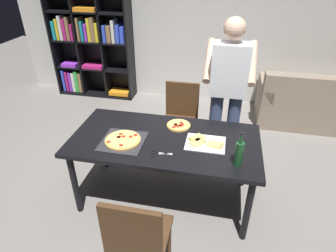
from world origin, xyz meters
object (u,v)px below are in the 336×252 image
at_px(person_serving_pizza, 228,89).
at_px(kitchen_scissors, 158,153).
at_px(chair_far_side, 181,114).
at_px(pepperoni_pizza_on_tray, 123,140).
at_px(couch, 317,106).
at_px(chair_near_camera, 137,236).
at_px(second_pizza_plain, 179,125).
at_px(dining_table, 165,145).
at_px(wine_bottle, 239,153).
at_px(bookshelf, 91,43).

height_order(person_serving_pizza, kitchen_scissors, person_serving_pizza).
height_order(chair_far_side, pepperoni_pizza_on_tray, chair_far_side).
relative_size(couch, kitchen_scissors, 8.74).
relative_size(chair_near_camera, second_pizza_plain, 3.74).
xyz_separation_m(dining_table, kitchen_scissors, (-0.01, -0.25, 0.08)).
bearing_deg(dining_table, chair_far_side, 90.00).
xyz_separation_m(chair_near_camera, kitchen_scissors, (-0.01, 0.68, 0.24)).
height_order(chair_near_camera, chair_far_side, same).
relative_size(chair_near_camera, kitchen_scissors, 4.60).
height_order(dining_table, pepperoni_pizza_on_tray, pepperoni_pizza_on_tray).
relative_size(dining_table, pepperoni_pizza_on_tray, 4.53).
distance_m(chair_far_side, pepperoni_pizza_on_tray, 1.15).
bearing_deg(dining_table, kitchen_scissors, -92.22).
relative_size(chair_near_camera, couch, 0.53).
height_order(kitchen_scissors, second_pizza_plain, second_pizza_plain).
bearing_deg(wine_bottle, pepperoni_pizza_on_tray, 173.01).
bearing_deg(couch, second_pizza_plain, -136.16).
height_order(pepperoni_pizza_on_tray, second_pizza_plain, pepperoni_pizza_on_tray).
bearing_deg(wine_bottle, chair_near_camera, -135.16).
xyz_separation_m(chair_far_side, pepperoni_pizza_on_tray, (-0.37, -1.06, 0.25)).
xyz_separation_m(chair_near_camera, person_serving_pizza, (0.54, 1.64, 0.49)).
bearing_deg(bookshelf, second_pizza_plain, -48.02).
bearing_deg(person_serving_pizza, second_pizza_plain, -134.38).
height_order(couch, person_serving_pizza, person_serving_pizza).
bearing_deg(pepperoni_pizza_on_tray, chair_near_camera, -65.12).
xyz_separation_m(chair_far_side, bookshelf, (-1.83, 1.45, 0.42)).
relative_size(dining_table, wine_bottle, 5.64).
xyz_separation_m(dining_table, couch, (1.90, 1.99, -0.37)).
xyz_separation_m(dining_table, second_pizza_plain, (0.09, 0.25, 0.08)).
relative_size(pepperoni_pizza_on_tray, kitchen_scissors, 2.01).
distance_m(couch, pepperoni_pizza_on_tray, 3.14).
relative_size(person_serving_pizza, pepperoni_pizza_on_tray, 4.45).
bearing_deg(kitchen_scissors, chair_near_camera, -89.18).
xyz_separation_m(chair_far_side, couch, (1.90, 1.06, -0.21)).
bearing_deg(kitchen_scissors, pepperoni_pizza_on_tray, 162.07).
xyz_separation_m(chair_far_side, wine_bottle, (0.67, -1.19, 0.36)).
bearing_deg(person_serving_pizza, wine_bottle, -82.29).
height_order(bookshelf, person_serving_pizza, bookshelf).
bearing_deg(bookshelf, person_serving_pizza, -35.18).
bearing_deg(second_pizza_plain, pepperoni_pizza_on_tray, -140.22).
xyz_separation_m(dining_table, person_serving_pizza, (0.54, 0.71, 0.32)).
relative_size(chair_far_side, pepperoni_pizza_on_tray, 2.29).
relative_size(chair_far_side, wine_bottle, 2.85).
height_order(chair_far_side, bookshelf, bookshelf).
height_order(couch, bookshelf, bookshelf).
bearing_deg(couch, chair_far_side, -150.92).
xyz_separation_m(couch, bookshelf, (-3.73, 0.40, 0.63)).
bearing_deg(bookshelf, pepperoni_pizza_on_tray, -59.83).
xyz_separation_m(chair_near_camera, wine_bottle, (0.67, 0.67, 0.36)).
relative_size(couch, wine_bottle, 5.41).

